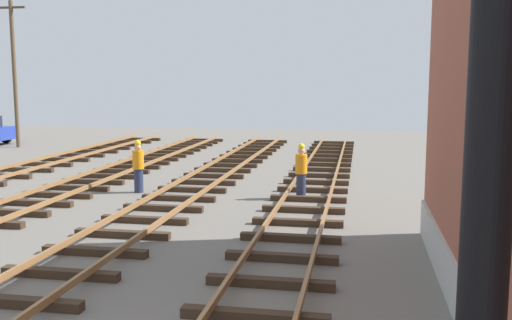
{
  "coord_description": "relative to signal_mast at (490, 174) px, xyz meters",
  "views": [
    {
      "loc": [
        2.67,
        -5.69,
        3.93
      ],
      "look_at": [
        -0.87,
        13.8,
        1.22
      ],
      "focal_mm": 40.53,
      "sensor_mm": 36.0,
      "label": 1
    }
  ],
  "objects": [
    {
      "name": "utility_pole_far",
      "position": [
        -20.66,
        29.17,
        0.87
      ],
      "size": [
        1.8,
        0.24,
        8.58
      ],
      "color": "brown",
      "rests_on": "ground"
    },
    {
      "name": "track_worker_distant",
      "position": [
        -8.19,
        17.0,
        -2.68
      ],
      "size": [
        0.4,
        0.4,
        1.87
      ],
      "color": "#262D4C",
      "rests_on": "ground"
    },
    {
      "name": "signal_mast",
      "position": [
        0.0,
        0.0,
        0.0
      ],
      "size": [
        0.36,
        0.4,
        5.78
      ],
      "color": "black",
      "rests_on": "ground"
    },
    {
      "name": "track_worker_foreground",
      "position": [
        -2.39,
        16.98,
        -2.68
      ],
      "size": [
        0.4,
        0.4,
        1.87
      ],
      "color": "#262D4C",
      "rests_on": "ground"
    }
  ]
}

